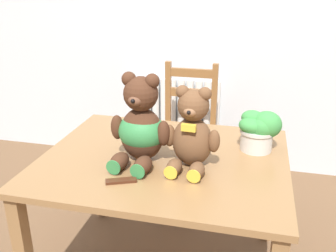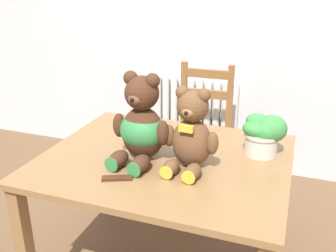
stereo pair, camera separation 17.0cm
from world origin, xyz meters
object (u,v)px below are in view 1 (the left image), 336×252
(wooden_chair_behind, at_px, (187,133))
(teddy_bear_right, at_px, (192,133))
(chocolate_bar, at_px, (121,181))
(potted_plant, at_px, (259,129))
(teddy_bear_left, at_px, (141,127))

(wooden_chair_behind, bearing_deg, teddy_bear_right, 101.78)
(teddy_bear_right, relative_size, chocolate_bar, 2.85)
(wooden_chair_behind, distance_m, potted_plant, 0.92)
(teddy_bear_left, bearing_deg, teddy_bear_right, -175.50)
(potted_plant, bearing_deg, chocolate_bar, -140.34)
(wooden_chair_behind, relative_size, teddy_bear_right, 2.57)
(teddy_bear_left, bearing_deg, potted_plant, -150.93)
(teddy_bear_right, distance_m, potted_plant, 0.38)
(teddy_bear_left, distance_m, teddy_bear_right, 0.24)
(potted_plant, xyz_separation_m, chocolate_bar, (-0.56, -0.46, -0.11))
(teddy_bear_left, xyz_separation_m, chocolate_bar, (-0.02, -0.23, -0.16))
(teddy_bear_left, xyz_separation_m, teddy_bear_right, (0.24, -0.00, -0.01))
(teddy_bear_right, bearing_deg, teddy_bear_left, 3.36)
(wooden_chair_behind, height_order, chocolate_bar, wooden_chair_behind)
(teddy_bear_right, xyz_separation_m, chocolate_bar, (-0.26, -0.22, -0.15))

